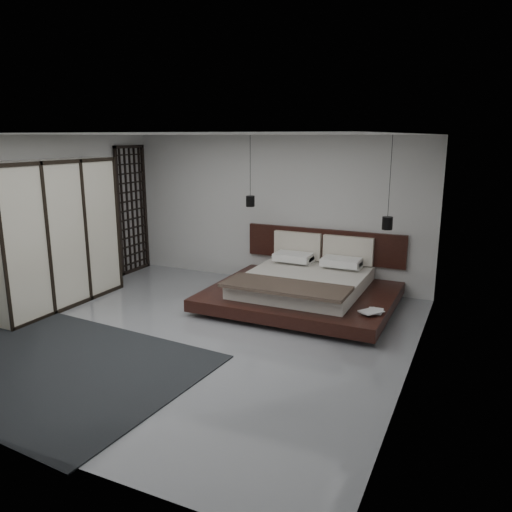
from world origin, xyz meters
The scene contains 14 objects.
floor centered at (0.00, 0.00, 0.00)m, with size 6.00×6.00×0.00m, color gray.
ceiling centered at (0.00, 0.00, 2.80)m, with size 6.00×6.00×0.00m, color white.
wall_back centered at (0.00, 3.00, 1.40)m, with size 6.00×6.00×0.00m, color beige.
wall_front centered at (0.00, -3.00, 1.40)m, with size 6.00×6.00×0.00m, color beige.
wall_left centered at (-3.00, 0.00, 1.40)m, with size 6.00×6.00×0.00m, color beige.
wall_right centered at (3.00, 0.00, 1.40)m, with size 6.00×6.00×0.00m, color beige.
lattice_screen centered at (-2.95, 2.45, 1.30)m, with size 0.05×0.90×2.60m, color black.
bed centered at (1.01, 1.90, 0.30)m, with size 3.00×2.48×1.11m.
book_lower centered at (2.24, 1.21, 0.29)m, with size 0.22×0.29×0.03m, color #99724C.
book_upper centered at (2.22, 1.18, 0.32)m, with size 0.23×0.32×0.02m, color #99724C.
pendant_left centered at (-0.22, 2.39, 1.64)m, with size 0.16×0.16×1.27m.
pendant_right centered at (2.24, 2.39, 1.41)m, with size 0.17×0.17×1.50m.
wardrobe centered at (-2.70, 0.14, 1.21)m, with size 0.58×2.47×2.42m.
rug centered at (-1.06, -1.65, 0.01)m, with size 3.72×2.66×0.02m, color black.
Camera 1 is at (3.66, -5.74, 2.77)m, focal length 35.00 mm.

